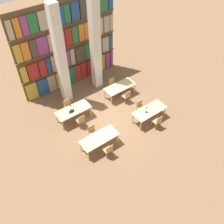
% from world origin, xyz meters
% --- Properties ---
extents(ground_plane, '(40.00, 40.00, 0.00)m').
position_xyz_m(ground_plane, '(0.00, 0.00, 0.00)').
color(ground_plane, brown).
extents(bookshelf_bank, '(6.61, 0.35, 5.50)m').
position_xyz_m(bookshelf_bank, '(0.00, 4.31, 2.60)').
color(bookshelf_bank, brown).
rests_on(bookshelf_bank, ground_plane).
extents(pillar_left, '(0.51, 0.51, 6.00)m').
position_xyz_m(pillar_left, '(-1.14, 3.09, 3.00)').
color(pillar_left, beige).
rests_on(pillar_left, ground_plane).
extents(pillar_center, '(0.51, 0.51, 6.00)m').
position_xyz_m(pillar_center, '(1.14, 3.09, 3.00)').
color(pillar_center, beige).
rests_on(pillar_center, ground_plane).
extents(reading_table_0, '(1.98, 0.85, 0.75)m').
position_xyz_m(reading_table_0, '(-1.64, -1.28, 0.66)').
color(reading_table_0, tan).
rests_on(reading_table_0, ground_plane).
extents(chair_0, '(0.42, 0.40, 0.88)m').
position_xyz_m(chair_0, '(-1.59, -1.99, 0.48)').
color(chair_0, tan).
rests_on(chair_0, ground_plane).
extents(chair_1, '(0.42, 0.40, 0.88)m').
position_xyz_m(chair_1, '(-1.59, -0.57, 0.48)').
color(chair_1, tan).
rests_on(chair_1, ground_plane).
extents(reading_table_1, '(1.98, 0.85, 0.75)m').
position_xyz_m(reading_table_1, '(1.74, -1.32, 0.66)').
color(reading_table_1, tan).
rests_on(reading_table_1, ground_plane).
extents(chair_2, '(0.42, 0.40, 0.88)m').
position_xyz_m(chair_2, '(1.71, -2.03, 0.48)').
color(chair_2, tan).
rests_on(chair_2, ground_plane).
extents(chair_3, '(0.42, 0.40, 0.88)m').
position_xyz_m(chair_3, '(1.71, -0.61, 0.48)').
color(chair_3, tan).
rests_on(chair_3, ground_plane).
extents(desk_lamp_0, '(0.14, 0.14, 0.41)m').
position_xyz_m(desk_lamp_0, '(1.48, -1.32, 1.02)').
color(desk_lamp_0, '#232328').
rests_on(desk_lamp_0, reading_table_1).
extents(reading_table_2, '(1.98, 0.85, 0.75)m').
position_xyz_m(reading_table_2, '(-1.69, 1.25, 0.66)').
color(reading_table_2, tan).
rests_on(reading_table_2, ground_plane).
extents(chair_4, '(0.42, 0.40, 0.88)m').
position_xyz_m(chair_4, '(-1.66, 0.54, 0.48)').
color(chair_4, tan).
rests_on(chair_4, ground_plane).
extents(chair_5, '(0.42, 0.40, 0.88)m').
position_xyz_m(chair_5, '(-1.66, 1.96, 0.48)').
color(chair_5, tan).
rests_on(chair_5, ground_plane).
extents(desk_lamp_1, '(0.14, 0.14, 0.45)m').
position_xyz_m(desk_lamp_1, '(-1.81, 1.28, 1.05)').
color(desk_lamp_1, '#232328').
rests_on(desk_lamp_1, reading_table_2).
extents(laptop, '(0.32, 0.22, 0.21)m').
position_xyz_m(laptop, '(-1.87, 1.02, 0.79)').
color(laptop, silver).
rests_on(laptop, reading_table_2).
extents(reading_table_3, '(1.98, 0.85, 0.75)m').
position_xyz_m(reading_table_3, '(1.67, 1.33, 0.66)').
color(reading_table_3, tan).
rests_on(reading_table_3, ground_plane).
extents(chair_6, '(0.42, 0.40, 0.88)m').
position_xyz_m(chair_6, '(1.64, 0.62, 0.48)').
color(chair_6, tan).
rests_on(chair_6, ground_plane).
extents(chair_7, '(0.42, 0.40, 0.88)m').
position_xyz_m(chair_7, '(1.64, 2.04, 0.48)').
color(chair_7, tan).
rests_on(chair_7, ground_plane).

